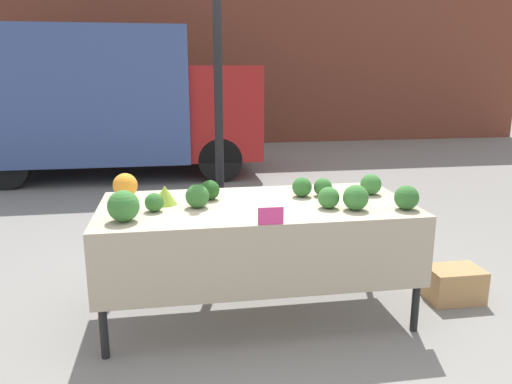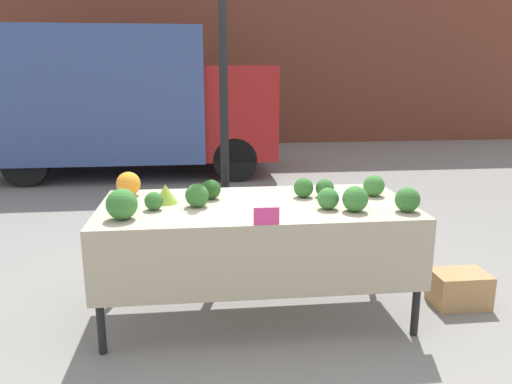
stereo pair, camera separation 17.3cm
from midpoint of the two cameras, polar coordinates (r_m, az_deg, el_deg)
The scene contains 19 objects.
ground_plane at distance 3.66m, azimuth 1.39°, elevation -13.48°, with size 40.00×40.00×0.00m, color gray.
building_facade at distance 11.94m, azimuth -4.47°, elevation 20.61°, with size 16.00×0.60×6.21m.
tent_pole at distance 4.07m, azimuth -2.44°, elevation 8.32°, with size 0.07×0.07×2.58m.
parked_truck at distance 8.45m, azimuth -14.38°, elevation 10.33°, with size 4.52×2.00×2.30m.
market_table at distance 3.33m, azimuth 1.61°, elevation -3.04°, with size 2.09×0.99×0.80m.
orange_cauliflower at distance 3.66m, azimuth -13.08°, elevation 0.91°, with size 0.17×0.17×0.17m.
romanesco_head at distance 3.40m, azimuth -8.87°, elevation -0.23°, with size 0.16×0.16×0.13m.
broccoli_head_0 at distance 3.58m, azimuth 9.24°, elevation 0.45°, with size 0.13×0.13×0.13m.
broccoli_head_1 at distance 3.08m, azimuth -13.55°, elevation -1.37°, with size 0.19×0.19×0.19m.
broccoli_head_2 at distance 3.67m, azimuth 14.65°, elevation 0.70°, with size 0.15×0.15×0.15m.
broccoli_head_3 at distance 3.27m, azimuth 9.74°, elevation -0.76°, with size 0.14×0.14×0.14m.
broccoli_head_4 at distance 3.33m, azimuth 18.36°, elevation -0.84°, with size 0.16×0.16×0.16m.
broccoli_head_5 at distance 3.24m, azimuth 12.78°, elevation -0.78°, with size 0.17×0.17×0.17m.
broccoli_head_6 at distance 3.29m, azimuth -5.27°, elevation -0.39°, with size 0.16×0.16×0.16m.
broccoli_head_7 at distance 3.48m, azimuth -3.78°, elevation 0.28°, with size 0.14×0.14×0.14m.
broccoli_head_8 at distance 3.25m, azimuth -10.13°, elevation -1.02°, with size 0.12×0.12×0.12m.
broccoli_head_9 at distance 3.55m, azimuth 6.84°, elevation 0.49°, with size 0.14×0.14×0.14m.
price_sign at distance 2.90m, azimuth 2.91°, elevation -2.79°, with size 0.15×0.01×0.10m.
produce_crate at distance 4.03m, azimuth 23.37°, elevation -10.12°, with size 0.39×0.28×0.25m.
Camera 2 is at (-0.36, -3.24, 1.68)m, focal length 35.00 mm.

